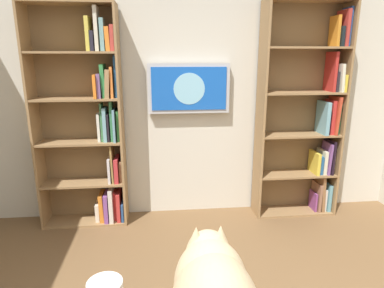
# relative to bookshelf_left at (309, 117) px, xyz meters

# --- Properties ---
(wall_back) EXTENTS (4.52, 0.06, 2.70)m
(wall_back) POSITION_rel_bookshelf_left_xyz_m (1.19, -0.17, 0.32)
(wall_back) COLOR beige
(wall_back) RESTS_ON ground
(bookshelf_left) EXTENTS (0.84, 0.28, 2.16)m
(bookshelf_left) POSITION_rel_bookshelf_left_xyz_m (0.00, 0.00, 0.00)
(bookshelf_left) COLOR #937047
(bookshelf_left) RESTS_ON ground
(bookshelf_right) EXTENTS (0.82, 0.28, 2.10)m
(bookshelf_right) POSITION_rel_bookshelf_left_xyz_m (2.18, 0.00, -0.03)
(bookshelf_right) COLOR #937047
(bookshelf_right) RESTS_ON ground
(wall_mounted_tv) EXTENTS (0.81, 0.07, 0.49)m
(wall_mounted_tv) POSITION_rel_bookshelf_left_xyz_m (1.22, -0.08, 0.30)
(wall_mounted_tv) COLOR #B7B7BC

